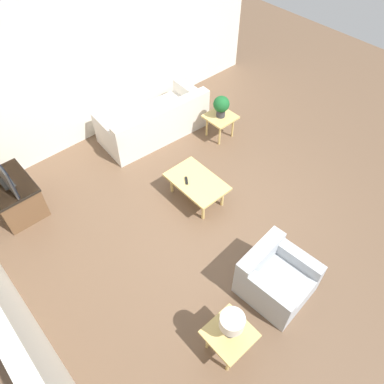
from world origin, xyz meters
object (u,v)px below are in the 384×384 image
at_px(television, 0,171).
at_px(table_lamp, 232,323).
at_px(side_table_plant, 220,119).
at_px(side_table_lamp, 229,336).
at_px(sofa, 155,122).
at_px(armchair, 275,278).
at_px(coffee_table, 197,183).
at_px(tv_stand_chest, 14,195).
at_px(potted_plant, 221,105).

xyz_separation_m(television, table_lamp, (-3.84, -0.95, -0.10)).
height_order(side_table_plant, side_table_lamp, same).
distance_m(sofa, table_lamp, 4.32).
height_order(armchair, coffee_table, armchair).
height_order(coffee_table, side_table_lamp, side_table_lamp).
bearing_deg(coffee_table, sofa, -16.16).
relative_size(sofa, tv_stand_chest, 2.27).
xyz_separation_m(side_table_plant, tv_stand_chest, (0.85, 3.73, -0.08)).
bearing_deg(side_table_plant, tv_stand_chest, 77.15).
height_order(side_table_plant, potted_plant, potted_plant).
xyz_separation_m(tv_stand_chest, table_lamp, (-3.84, -0.94, 0.45)).
relative_size(coffee_table, table_lamp, 2.33).
bearing_deg(potted_plant, tv_stand_chest, 77.15).
height_order(coffee_table, tv_stand_chest, tv_stand_chest).
xyz_separation_m(side_table_plant, potted_plant, (0.00, 0.00, 0.31)).
relative_size(sofa, potted_plant, 5.00).
bearing_deg(sofa, side_table_lamp, 67.74).
bearing_deg(television, tv_stand_chest, -90.00).
bearing_deg(table_lamp, coffee_table, -33.38).
bearing_deg(tv_stand_chest, side_table_plant, -102.85).
height_order(tv_stand_chest, table_lamp, table_lamp).
distance_m(side_table_plant, television, 3.86).
height_order(armchair, table_lamp, table_lamp).
relative_size(potted_plant, table_lamp, 1.00).
distance_m(side_table_plant, tv_stand_chest, 3.83).
bearing_deg(coffee_table, table_lamp, 146.62).
relative_size(coffee_table, television, 1.10).
distance_m(potted_plant, table_lamp, 4.09).
relative_size(armchair, coffee_table, 0.93).
bearing_deg(armchair, sofa, 72.28).
distance_m(coffee_table, tv_stand_chest, 2.90).
height_order(potted_plant, table_lamp, table_lamp).
distance_m(side_table_plant, side_table_lamp, 4.09).
height_order(sofa, armchair, sofa).
height_order(armchair, television, television).
bearing_deg(television, coffee_table, -127.12).
distance_m(tv_stand_chest, table_lamp, 3.97).
height_order(tv_stand_chest, potted_plant, potted_plant).
height_order(sofa, coffee_table, sofa).
relative_size(coffee_table, side_table_lamp, 1.88).
bearing_deg(side_table_plant, potted_plant, 0.00).
distance_m(side_table_lamp, television, 3.98).
xyz_separation_m(side_table_plant, table_lamp, (-2.99, 2.79, 0.36)).
relative_size(armchair, table_lamp, 2.16).
xyz_separation_m(armchair, tv_stand_chest, (3.67, 1.98, 0.03)).
relative_size(side_table_plant, tv_stand_chest, 0.57).
height_order(side_table_lamp, table_lamp, table_lamp).
xyz_separation_m(sofa, potted_plant, (-0.87, -0.90, 0.42)).
bearing_deg(sofa, potted_plant, 139.99).
bearing_deg(table_lamp, side_table_lamp, 180.00).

